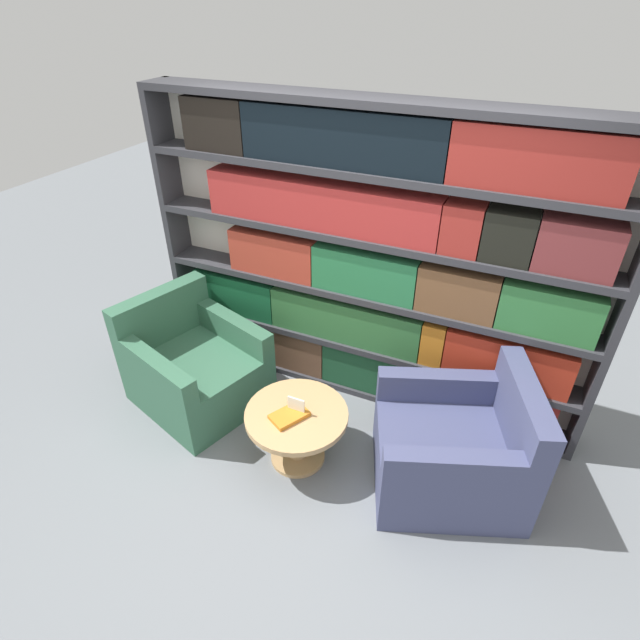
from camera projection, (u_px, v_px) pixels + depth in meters
name	position (u px, v px, depth m)	size (l,w,h in m)	color
ground_plane	(290.00, 500.00, 3.25)	(14.00, 14.00, 0.00)	slate
bookshelf	(371.00, 269.00, 3.58)	(3.32, 0.30, 2.24)	silver
armchair_left	(194.00, 368.00, 3.91)	(1.12, 1.06, 0.85)	#336047
armchair_right	(455.00, 450.00, 3.22)	(1.15, 1.09, 0.85)	#42476B
coffee_table	(297.00, 426.00, 3.38)	(0.69, 0.69, 0.43)	tan
table_sign	(296.00, 407.00, 3.28)	(0.12, 0.06, 0.13)	black
stray_book	(289.00, 415.00, 3.27)	(0.25, 0.29, 0.03)	orange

